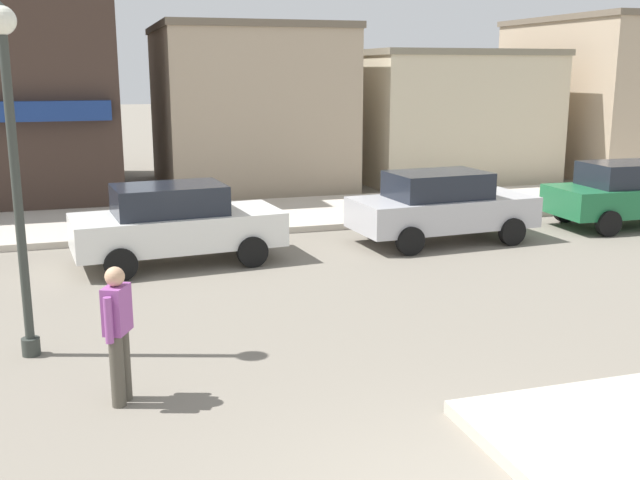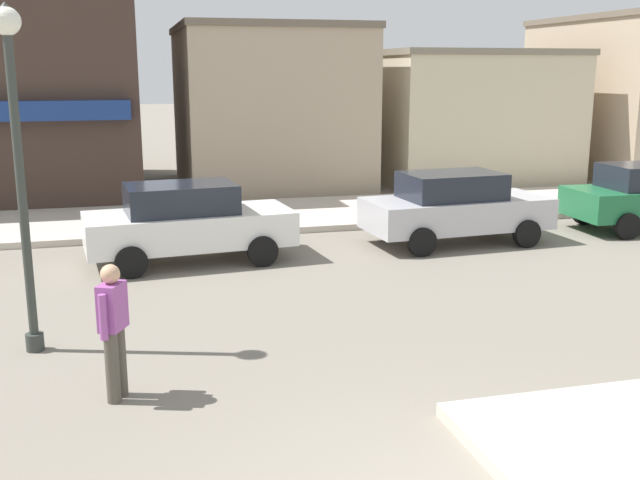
{
  "view_description": "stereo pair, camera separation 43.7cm",
  "coord_description": "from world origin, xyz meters",
  "px_view_note": "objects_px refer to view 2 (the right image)",
  "views": [
    {
      "loc": [
        -3.07,
        -4.81,
        3.73
      ],
      "look_at": [
        -0.18,
        4.5,
        1.5
      ],
      "focal_mm": 42.0,
      "sensor_mm": 36.0,
      "label": 1
    },
    {
      "loc": [
        -2.65,
        -4.93,
        3.73
      ],
      "look_at": [
        -0.18,
        4.5,
        1.5
      ],
      "focal_mm": 42.0,
      "sensor_mm": 36.0,
      "label": 2
    }
  ],
  "objects_px": {
    "lamp_post": "(16,131)",
    "pedestrian_crossing_near": "(114,328)",
    "parked_car_second": "(455,207)",
    "parked_car_nearest": "(187,222)"
  },
  "relations": [
    {
      "from": "lamp_post",
      "to": "parked_car_nearest",
      "type": "relative_size",
      "value": 1.1
    },
    {
      "from": "lamp_post",
      "to": "pedestrian_crossing_near",
      "type": "height_order",
      "value": "lamp_post"
    },
    {
      "from": "lamp_post",
      "to": "parked_car_second",
      "type": "xyz_separation_m",
      "value": [
        8.22,
        4.5,
        -2.15
      ]
    },
    {
      "from": "parked_car_second",
      "to": "pedestrian_crossing_near",
      "type": "height_order",
      "value": "pedestrian_crossing_near"
    },
    {
      "from": "parked_car_second",
      "to": "pedestrian_crossing_near",
      "type": "distance_m",
      "value": 9.56
    },
    {
      "from": "parked_car_second",
      "to": "pedestrian_crossing_near",
      "type": "xyz_separation_m",
      "value": [
        -7.13,
        -6.36,
        0.06
      ]
    },
    {
      "from": "lamp_post",
      "to": "parked_car_nearest",
      "type": "xyz_separation_m",
      "value": [
        2.44,
        4.33,
        -2.15
      ]
    },
    {
      "from": "parked_car_nearest",
      "to": "parked_car_second",
      "type": "relative_size",
      "value": 1.01
    },
    {
      "from": "lamp_post",
      "to": "pedestrian_crossing_near",
      "type": "bearing_deg",
      "value": -59.74
    },
    {
      "from": "pedestrian_crossing_near",
      "to": "parked_car_nearest",
      "type": "bearing_deg",
      "value": 77.67
    }
  ]
}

